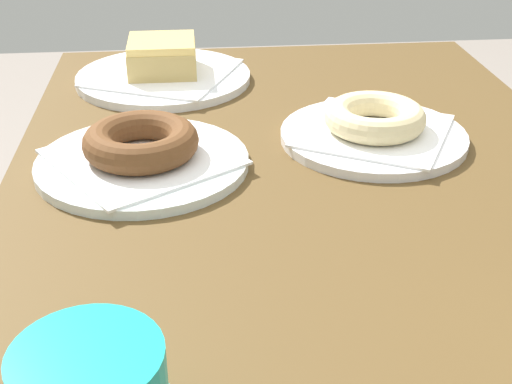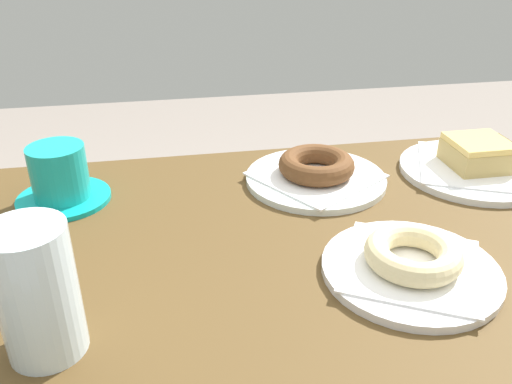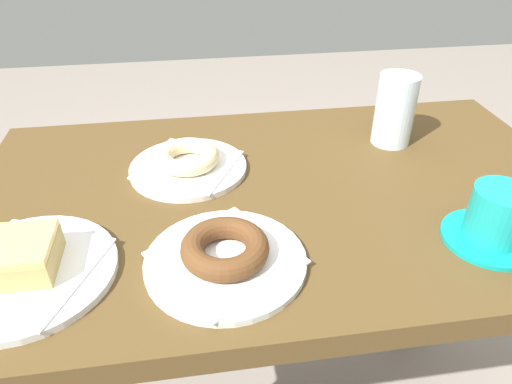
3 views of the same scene
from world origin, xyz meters
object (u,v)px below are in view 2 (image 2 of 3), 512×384
object	(u,v)px
donut_sugar_ring	(413,254)
plate_chocolate_ring	(316,179)
donut_glazed_square	(477,153)
plate_sugar_ring	(410,270)
coffee_cup	(60,177)
plate_glazed_square	(474,170)
donut_chocolate_ring	(316,165)
water_glass	(37,292)

from	to	relation	value
donut_sugar_ring	plate_chocolate_ring	size ratio (longest dim) A/B	0.51
donut_glazed_square	plate_chocolate_ring	xyz separation A→B (m)	(-0.26, 0.02, -0.03)
plate_sugar_ring	donut_sugar_ring	distance (m)	0.02
coffee_cup	plate_glazed_square	bearing A→B (deg)	-1.98
plate_glazed_square	plate_chocolate_ring	world-z (taller)	same
plate_glazed_square	donut_glazed_square	distance (m)	0.03
plate_chocolate_ring	coffee_cup	distance (m)	0.38
donut_chocolate_ring	water_glass	distance (m)	0.47
plate_sugar_ring	plate_glazed_square	bearing A→B (deg)	47.24
plate_sugar_ring	donut_glazed_square	xyz separation A→B (m)	(0.22, 0.24, 0.03)
plate_sugar_ring	plate_glazed_square	world-z (taller)	same
donut_chocolate_ring	water_glass	bearing A→B (deg)	-139.41
donut_sugar_ring	coffee_cup	world-z (taller)	coffee_cup
coffee_cup	donut_chocolate_ring	bearing A→B (deg)	-0.83
coffee_cup	plate_chocolate_ring	bearing A→B (deg)	-0.83
coffee_cup	water_glass	bearing A→B (deg)	-85.00
donut_chocolate_ring	donut_glazed_square	bearing A→B (deg)	-3.66
plate_chocolate_ring	plate_sugar_ring	bearing A→B (deg)	-80.52
donut_sugar_ring	coffee_cup	xyz separation A→B (m)	(-0.43, 0.26, 0.01)
plate_chocolate_ring	water_glass	size ratio (longest dim) A/B	1.61
plate_sugar_ring	donut_glazed_square	size ratio (longest dim) A/B	2.32
donut_sugar_ring	plate_chocolate_ring	world-z (taller)	donut_sugar_ring
donut_glazed_square	coffee_cup	size ratio (longest dim) A/B	0.66
plate_sugar_ring	water_glass	world-z (taller)	water_glass
donut_sugar_ring	plate_chocolate_ring	distance (m)	0.26
plate_sugar_ring	plate_chocolate_ring	distance (m)	0.26
plate_glazed_square	coffee_cup	bearing A→B (deg)	178.02
donut_chocolate_ring	donut_sugar_ring	bearing A→B (deg)	-80.52
coffee_cup	donut_sugar_ring	bearing A→B (deg)	-31.44
plate_sugar_ring	plate_chocolate_ring	size ratio (longest dim) A/B	0.94
donut_sugar_ring	coffee_cup	bearing A→B (deg)	148.56
plate_sugar_ring	coffee_cup	size ratio (longest dim) A/B	1.54
donut_sugar_ring	donut_glazed_square	xyz separation A→B (m)	(0.22, 0.24, 0.01)
donut_chocolate_ring	plate_glazed_square	bearing A→B (deg)	-3.66
plate_glazed_square	plate_chocolate_ring	bearing A→B (deg)	176.34
plate_sugar_ring	donut_glazed_square	world-z (taller)	donut_glazed_square
plate_chocolate_ring	water_glass	distance (m)	0.47
plate_glazed_square	water_glass	bearing A→B (deg)	-155.01
donut_sugar_ring	water_glass	world-z (taller)	water_glass
donut_sugar_ring	donut_chocolate_ring	size ratio (longest dim) A/B	0.95
plate_glazed_square	coffee_cup	distance (m)	0.65
plate_sugar_ring	coffee_cup	xyz separation A→B (m)	(-0.43, 0.26, 0.03)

